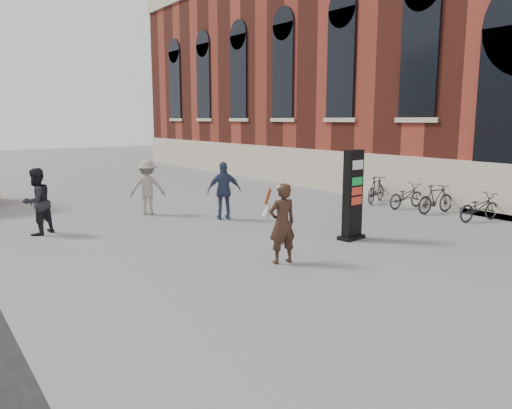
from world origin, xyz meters
TOP-DOWN VIEW (x-y plane):
  - ground at (0.00, 0.00)m, footprint 100.00×100.00m
  - station at (15.48, 6.00)m, footprint 12.15×44.50m
  - info_pylon at (3.54, 1.35)m, footprint 0.80×0.47m
  - woman at (0.62, 0.64)m, footprint 0.74×0.68m
  - pedestrian_a at (-3.23, 6.71)m, footprint 1.14×1.09m
  - pedestrian_b at (0.48, 7.84)m, footprint 1.36×1.12m
  - pedestrian_c at (2.15, 5.62)m, footprint 1.17×0.81m
  - bike_4 at (8.60, 0.77)m, footprint 1.75×0.82m
  - bike_5 at (8.60, 2.36)m, footprint 1.68×0.63m
  - bike_6 at (8.60, 3.60)m, footprint 1.71×0.63m
  - bike_7 at (8.60, 5.02)m, footprint 1.76×1.10m

SIDE VIEW (x-z plane):
  - ground at x=0.00m, z-range 0.00..0.00m
  - bike_4 at x=8.60m, z-range 0.00..0.89m
  - bike_6 at x=8.60m, z-range 0.00..0.89m
  - bike_5 at x=8.60m, z-range 0.00..0.99m
  - bike_7 at x=8.60m, z-range 0.00..1.02m
  - pedestrian_b at x=0.48m, z-range 0.00..1.83m
  - woman at x=0.62m, z-range 0.02..1.82m
  - pedestrian_c at x=2.15m, z-range 0.00..1.85m
  - pedestrian_a at x=-3.23m, z-range 0.00..1.86m
  - info_pylon at x=3.54m, z-range 0.00..2.39m
  - station at x=15.48m, z-range -1.49..17.66m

